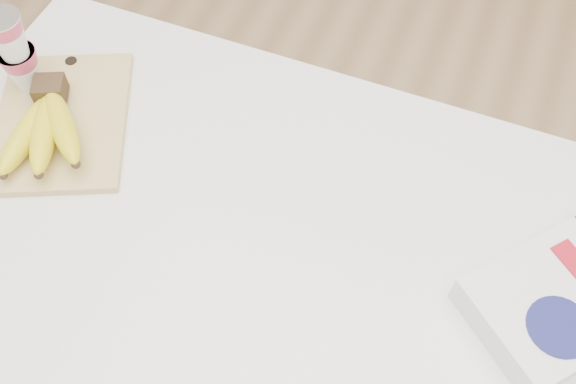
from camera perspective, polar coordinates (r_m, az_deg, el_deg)
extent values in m
cube|color=white|center=(1.30, -2.34, -13.89)|extent=(1.11, 0.74, 0.84)
cube|color=tan|center=(1.10, -19.45, 6.00)|extent=(0.30, 0.34, 0.01)
cube|color=#382816|center=(1.11, -20.39, 8.53)|extent=(0.06, 0.06, 0.03)
ellipsoid|color=yellow|center=(1.07, -22.15, 4.89)|extent=(0.06, 0.18, 0.05)
sphere|color=#382816|center=(1.03, -23.99, 1.38)|extent=(0.01, 0.01, 0.01)
ellipsoid|color=yellow|center=(1.05, -20.84, 5.06)|extent=(0.11, 0.17, 0.05)
sphere|color=#382816|center=(1.00, -21.29, 1.44)|extent=(0.01, 0.01, 0.01)
ellipsoid|color=yellow|center=(1.04, -19.44, 5.64)|extent=(0.15, 0.15, 0.05)
sphere|color=#382816|center=(0.99, -18.35, 2.36)|extent=(0.01, 0.01, 0.01)
cube|color=white|center=(0.93, 23.36, -8.69)|extent=(0.28, 0.29, 0.05)
cylinder|color=#161854|center=(0.88, 22.99, -10.98)|extent=(0.12, 0.12, 0.00)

